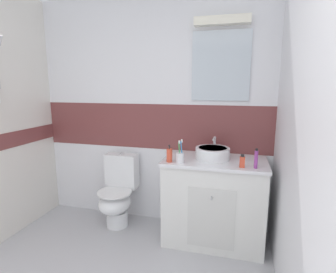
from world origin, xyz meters
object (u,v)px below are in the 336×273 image
object	(u,v)px
sink_basin	(213,153)
perfume_flask_small	(242,161)
toothpaste_tube_upright	(256,159)
toothbrush_cup	(180,157)
soap_dispenser	(169,155)
toilet	(118,193)

from	to	relation	value
sink_basin	perfume_flask_small	xyz separation A→B (m)	(0.28, -0.22, -0.00)
sink_basin	toothpaste_tube_upright	xyz separation A→B (m)	(0.39, -0.21, 0.02)
toothbrush_cup	soap_dispenser	world-z (taller)	toothbrush_cup
toilet	perfume_flask_small	world-z (taller)	perfume_flask_small
sink_basin	toilet	xyz separation A→B (m)	(-1.03, 0.02, -0.54)
sink_basin	perfume_flask_small	bearing A→B (deg)	-38.48
toothpaste_tube_upright	toilet	bearing A→B (deg)	170.60
sink_basin	soap_dispenser	size ratio (longest dim) A/B	2.25
toilet	toothbrush_cup	size ratio (longest dim) A/B	3.66
soap_dispenser	toothpaste_tube_upright	bearing A→B (deg)	0.17
perfume_flask_small	soap_dispenser	bearing A→B (deg)	179.73
soap_dispenser	toothbrush_cup	bearing A→B (deg)	-0.15
toilet	soap_dispenser	world-z (taller)	soap_dispenser
toilet	toothbrush_cup	world-z (taller)	toothbrush_cup
sink_basin	soap_dispenser	distance (m)	0.43
toilet	toothbrush_cup	xyz separation A→B (m)	(0.76, -0.24, 0.53)
toilet	soap_dispenser	size ratio (longest dim) A/B	4.84
toilet	sink_basin	bearing A→B (deg)	-1.16
soap_dispenser	perfume_flask_small	xyz separation A→B (m)	(0.65, -0.00, -0.01)
toothbrush_cup	toothpaste_tube_upright	bearing A→B (deg)	0.22
soap_dispenser	toothpaste_tube_upright	world-z (taller)	toothpaste_tube_upright
toilet	soap_dispenser	bearing A→B (deg)	-19.90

